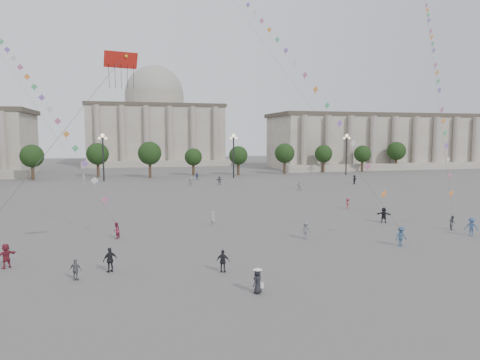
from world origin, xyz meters
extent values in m
plane|color=#575552|center=(0.00, 0.00, 0.00)|extent=(360.00, 360.00, 0.00)
cube|color=gray|center=(75.00, 95.00, 8.00)|extent=(80.00, 22.00, 16.00)
cube|color=#463F33|center=(75.00, 95.00, 16.60)|extent=(81.60, 22.44, 1.20)
cube|color=gray|center=(75.00, 82.00, 1.00)|extent=(84.00, 4.00, 2.00)
cube|color=gray|center=(0.00, 130.00, 10.00)|extent=(46.00, 30.00, 20.00)
cube|color=#463F33|center=(0.00, 130.00, 20.60)|extent=(46.92, 30.60, 1.20)
cube|color=gray|center=(0.00, 113.00, 1.00)|extent=(48.30, 4.00, 2.00)
cylinder|color=gray|center=(0.00, 130.00, 22.50)|extent=(21.00, 21.00, 5.00)
sphere|color=#9A998C|center=(0.00, 130.00, 25.00)|extent=(21.00, 21.00, 21.00)
cylinder|color=#372A1B|center=(-30.00, 78.00, 1.76)|extent=(0.70, 0.70, 3.52)
sphere|color=black|center=(-30.00, 78.00, 5.44)|extent=(5.12, 5.12, 5.12)
cylinder|color=#372A1B|center=(-18.00, 78.00, 1.76)|extent=(0.70, 0.70, 3.52)
sphere|color=black|center=(-18.00, 78.00, 5.44)|extent=(5.12, 5.12, 5.12)
cylinder|color=#372A1B|center=(-6.00, 78.00, 1.76)|extent=(0.70, 0.70, 3.52)
sphere|color=black|center=(-6.00, 78.00, 5.44)|extent=(5.12, 5.12, 5.12)
cylinder|color=#372A1B|center=(6.00, 78.00, 1.76)|extent=(0.70, 0.70, 3.52)
sphere|color=black|center=(6.00, 78.00, 5.44)|extent=(5.12, 5.12, 5.12)
cylinder|color=#372A1B|center=(18.00, 78.00, 1.76)|extent=(0.70, 0.70, 3.52)
sphere|color=black|center=(18.00, 78.00, 5.44)|extent=(5.12, 5.12, 5.12)
cylinder|color=#372A1B|center=(30.00, 78.00, 1.76)|extent=(0.70, 0.70, 3.52)
sphere|color=black|center=(30.00, 78.00, 5.44)|extent=(5.12, 5.12, 5.12)
cylinder|color=#372A1B|center=(42.00, 78.00, 1.76)|extent=(0.70, 0.70, 3.52)
sphere|color=black|center=(42.00, 78.00, 5.44)|extent=(5.12, 5.12, 5.12)
cylinder|color=#372A1B|center=(54.00, 78.00, 1.76)|extent=(0.70, 0.70, 3.52)
sphere|color=black|center=(54.00, 78.00, 5.44)|extent=(5.12, 5.12, 5.12)
cylinder|color=#372A1B|center=(66.00, 78.00, 1.76)|extent=(0.70, 0.70, 3.52)
sphere|color=black|center=(66.00, 78.00, 5.44)|extent=(5.12, 5.12, 5.12)
cylinder|color=#262628|center=(-15.00, 70.00, 5.00)|extent=(0.36, 0.36, 10.00)
sphere|color=#FFE5B2|center=(-15.00, 70.00, 10.20)|extent=(0.90, 0.90, 0.90)
sphere|color=#FFE5B2|center=(-15.70, 70.00, 9.60)|extent=(0.60, 0.60, 0.60)
sphere|color=#FFE5B2|center=(-14.30, 70.00, 9.60)|extent=(0.60, 0.60, 0.60)
cylinder|color=#262628|center=(15.00, 70.00, 5.00)|extent=(0.36, 0.36, 10.00)
sphere|color=#FFE5B2|center=(15.00, 70.00, 10.20)|extent=(0.90, 0.90, 0.90)
sphere|color=#FFE5B2|center=(14.30, 70.00, 9.60)|extent=(0.60, 0.60, 0.60)
sphere|color=#FFE5B2|center=(15.70, 70.00, 9.60)|extent=(0.60, 0.60, 0.60)
cylinder|color=#262628|center=(45.00, 70.00, 5.00)|extent=(0.36, 0.36, 10.00)
sphere|color=#FFE5B2|center=(45.00, 70.00, 10.20)|extent=(0.90, 0.90, 0.90)
sphere|color=#FFE5B2|center=(44.30, 70.00, 9.60)|extent=(0.60, 0.60, 0.60)
sphere|color=#FFE5B2|center=(45.70, 70.00, 9.60)|extent=(0.60, 0.60, 0.60)
imported|color=#364B7B|center=(5.75, 68.00, 0.88)|extent=(1.10, 0.91, 1.76)
imported|color=black|center=(19.45, 13.43, 0.91)|extent=(1.70, 1.39, 1.82)
imported|color=#B4B4B0|center=(2.57, 55.85, 0.87)|extent=(1.67, 1.16, 1.73)
imported|color=slate|center=(7.43, 8.31, 0.87)|extent=(1.15, 0.68, 1.75)
imported|color=silver|center=(21.43, 44.00, 0.90)|extent=(1.75, 1.00, 1.80)
imported|color=maroon|center=(20.03, 23.04, 0.75)|extent=(1.04, 1.11, 1.50)
imported|color=black|center=(36.59, 50.70, 0.96)|extent=(1.70, 1.62, 1.92)
imported|color=silver|center=(-19.05, 68.00, 0.90)|extent=(0.44, 0.66, 1.80)
imported|color=#5C5C60|center=(8.79, 56.81, 0.89)|extent=(1.74, 0.93, 1.79)
imported|color=#B5B4B0|center=(-0.23, 16.76, 0.81)|extent=(0.67, 0.71, 1.62)
imported|color=#37507D|center=(24.16, 5.22, 0.96)|extent=(1.37, 1.39, 1.92)
imported|color=black|center=(-2.64, 0.16, 0.85)|extent=(1.08, 0.80, 1.70)
imported|color=maroon|center=(-18.56, 5.35, 0.95)|extent=(1.70, 1.59, 1.91)
imported|color=slate|center=(-13.03, 1.00, 0.76)|extent=(0.96, 0.74, 1.53)
imported|color=black|center=(-10.77, 2.33, 0.93)|extent=(1.18, 0.90, 1.86)
imported|color=maroon|center=(-10.65, 13.02, 0.82)|extent=(0.95, 1.00, 1.63)
imported|color=#2F4C6A|center=(14.82, 3.51, 0.91)|extent=(1.23, 0.78, 1.82)
imported|color=#5B5C60|center=(24.47, 8.21, 0.79)|extent=(0.87, 0.95, 1.57)
imported|color=black|center=(-1.38, -4.55, 0.80)|extent=(0.92, 0.90, 1.60)
cone|color=white|center=(-1.38, -4.55, 1.62)|extent=(0.52, 0.52, 0.14)
cylinder|color=white|center=(-1.38, -4.55, 1.56)|extent=(0.60, 0.60, 0.02)
cube|color=white|center=(-1.13, -4.70, 0.55)|extent=(0.22, 0.10, 0.35)
cube|color=red|center=(-9.57, 0.25, 15.18)|extent=(2.26, 1.00, 1.02)
cube|color=#177E3A|center=(-9.92, 0.21, 15.43)|extent=(0.38, 0.27, 0.34)
cube|color=#1E56A4|center=(-9.22, 0.21, 15.43)|extent=(0.38, 0.27, 0.34)
sphere|color=gold|center=(-9.92, 0.17, 15.43)|extent=(0.20, 0.20, 0.20)
sphere|color=gold|center=(-9.22, 0.17, 15.43)|extent=(0.20, 0.20, 0.20)
cylinder|color=#3F3F3F|center=(-14.28, -4.29, 8.39)|extent=(0.02, 0.02, 18.85)
cylinder|color=#3F3F3F|center=(-24.87, 33.63, 19.96)|extent=(0.02, 0.02, 62.23)
cube|color=#C1668F|center=(-11.70, 14.55, 3.74)|extent=(0.76, 0.25, 0.76)
cube|color=silver|center=(-12.76, 16.07, 5.54)|extent=(0.76, 0.25, 0.76)
cube|color=#8B62C5|center=(-13.81, 17.60, 7.20)|extent=(0.76, 0.25, 0.76)
cube|color=#55B87A|center=(-14.86, 19.13, 8.79)|extent=(0.76, 0.25, 0.76)
cube|color=orange|center=(-15.92, 20.65, 10.31)|extent=(0.76, 0.25, 0.76)
cube|color=#C1668F|center=(-16.97, 22.18, 11.78)|extent=(0.76, 0.25, 0.76)
cube|color=silver|center=(-18.03, 23.71, 13.22)|extent=(0.76, 0.25, 0.76)
cube|color=#8B62C5|center=(-19.08, 25.24, 14.63)|extent=(0.76, 0.25, 0.76)
cube|color=#55B87A|center=(-20.13, 26.76, 16.01)|extent=(0.76, 0.25, 0.76)
cube|color=orange|center=(-21.19, 28.29, 17.37)|extent=(0.76, 0.25, 0.76)
cube|color=#C1668F|center=(-22.24, 29.82, 18.71)|extent=(0.76, 0.25, 0.76)
cube|color=silver|center=(-23.29, 31.34, 20.04)|extent=(0.76, 0.25, 0.76)
cube|color=#8B62C5|center=(-24.35, 32.87, 21.34)|extent=(0.76, 0.25, 0.76)
cube|color=#55B87A|center=(-25.40, 34.40, 22.63)|extent=(0.76, 0.25, 0.76)
cylinder|color=#3F3F3F|center=(9.71, 34.21, 26.07)|extent=(0.02, 0.02, 79.30)
cube|color=orange|center=(14.43, 5.88, 4.58)|extent=(0.76, 0.25, 0.76)
cube|color=#C1668F|center=(14.04, 8.24, 7.05)|extent=(0.76, 0.25, 0.76)
cube|color=silver|center=(13.64, 10.60, 9.34)|extent=(0.76, 0.25, 0.76)
cube|color=#8B62C5|center=(13.25, 12.96, 11.51)|extent=(0.76, 0.25, 0.76)
cube|color=#55B87A|center=(12.86, 15.32, 13.60)|extent=(0.76, 0.25, 0.76)
cube|color=orange|center=(12.46, 17.68, 15.63)|extent=(0.76, 0.25, 0.76)
cube|color=#C1668F|center=(12.07, 20.04, 17.61)|extent=(0.76, 0.25, 0.76)
cube|color=silver|center=(11.68, 22.41, 19.54)|extent=(0.76, 0.25, 0.76)
cube|color=#8B62C5|center=(11.28, 24.77, 21.44)|extent=(0.76, 0.25, 0.76)
cube|color=#55B87A|center=(10.89, 27.13, 23.31)|extent=(0.76, 0.25, 0.76)
cube|color=orange|center=(10.49, 29.49, 25.15)|extent=(0.76, 0.25, 0.76)
cube|color=#C1668F|center=(10.10, 31.85, 26.97)|extent=(0.76, 0.25, 0.76)
cube|color=silver|center=(9.71, 34.21, 28.76)|extent=(0.76, 0.25, 0.76)
cube|color=#8B62C5|center=(9.31, 36.58, 30.53)|extent=(0.76, 0.25, 0.76)
cylinder|color=#3F3F3F|center=(35.22, 25.76, 19.80)|extent=(0.02, 0.02, 55.08)
cube|color=orange|center=(25.30, 9.56, 3.79)|extent=(0.76, 0.25, 0.76)
cube|color=#C1668F|center=(26.13, 10.91, 5.64)|extent=(0.76, 0.25, 0.76)
cube|color=silver|center=(26.95, 12.26, 7.34)|extent=(0.76, 0.25, 0.76)
cube|color=#8B62C5|center=(27.78, 13.61, 8.95)|extent=(0.76, 0.25, 0.76)
cube|color=#55B87A|center=(28.61, 14.96, 10.51)|extent=(0.76, 0.25, 0.76)
cube|color=orange|center=(29.43, 16.31, 12.02)|extent=(0.76, 0.25, 0.76)
cube|color=#C1668F|center=(30.26, 17.66, 13.49)|extent=(0.76, 0.25, 0.76)
cube|color=silver|center=(31.09, 19.01, 14.94)|extent=(0.76, 0.25, 0.76)
cube|color=#8B62C5|center=(31.91, 20.36, 16.35)|extent=(0.76, 0.25, 0.76)
cube|color=#55B87A|center=(32.74, 21.71, 17.74)|extent=(0.76, 0.25, 0.76)
cube|color=orange|center=(33.57, 23.06, 19.11)|extent=(0.76, 0.25, 0.76)
cube|color=#C1668F|center=(34.39, 24.41, 20.46)|extent=(0.76, 0.25, 0.76)
cube|color=silver|center=(35.22, 25.76, 21.80)|extent=(0.76, 0.25, 0.76)
cube|color=#8B62C5|center=(36.05, 27.11, 23.12)|extent=(0.76, 0.25, 0.76)
cube|color=#55B87A|center=(36.87, 28.46, 24.43)|extent=(0.76, 0.25, 0.76)
cube|color=orange|center=(37.70, 29.81, 25.72)|extent=(0.76, 0.25, 0.76)
cube|color=#C1668F|center=(38.52, 31.16, 27.00)|extent=(0.76, 0.25, 0.76)
cube|color=silver|center=(39.35, 32.51, 28.27)|extent=(0.76, 0.25, 0.76)
cube|color=#8B62C5|center=(40.18, 33.86, 29.53)|extent=(0.76, 0.25, 0.76)
cube|color=#55B87A|center=(41.00, 35.22, 30.78)|extent=(0.76, 0.25, 0.76)
cube|color=orange|center=(41.83, 36.57, 32.02)|extent=(0.76, 0.25, 0.76)
cube|color=#C1668F|center=(42.66, 37.92, 33.25)|extent=(0.76, 0.25, 0.76)
cube|color=silver|center=(43.48, 39.27, 34.47)|extent=(0.76, 0.25, 0.76)
camera|label=1|loc=(-9.12, -30.11, 10.10)|focal=32.00mm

